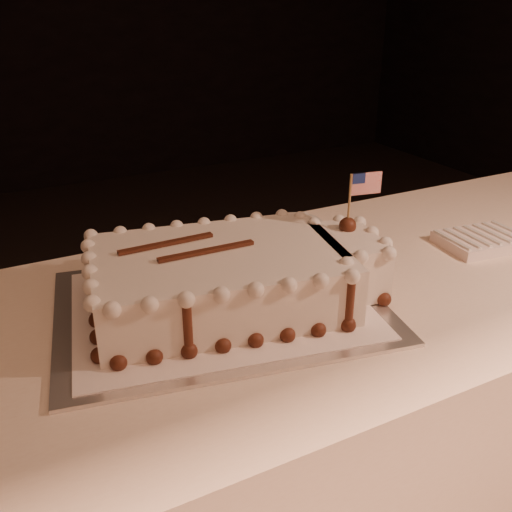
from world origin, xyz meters
name	(u,v)px	position (x,y,z in m)	size (l,w,h in m)	color
banquet_table	(277,437)	(0.00, 0.60, 0.38)	(2.40, 0.80, 0.75)	#FBDFC2
cake_board	(220,306)	(-0.13, 0.61, 0.75)	(0.63, 0.47, 0.01)	silver
doily	(220,304)	(-0.13, 0.61, 0.76)	(0.56, 0.43, 0.00)	white
sheet_cake	(236,276)	(-0.09, 0.61, 0.82)	(0.62, 0.42, 0.24)	white
napkin_stack	(481,240)	(0.57, 0.59, 0.76)	(0.21, 0.16, 0.03)	white
side_plate	(295,224)	(0.23, 0.91, 0.76)	(0.15, 0.15, 0.01)	silver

